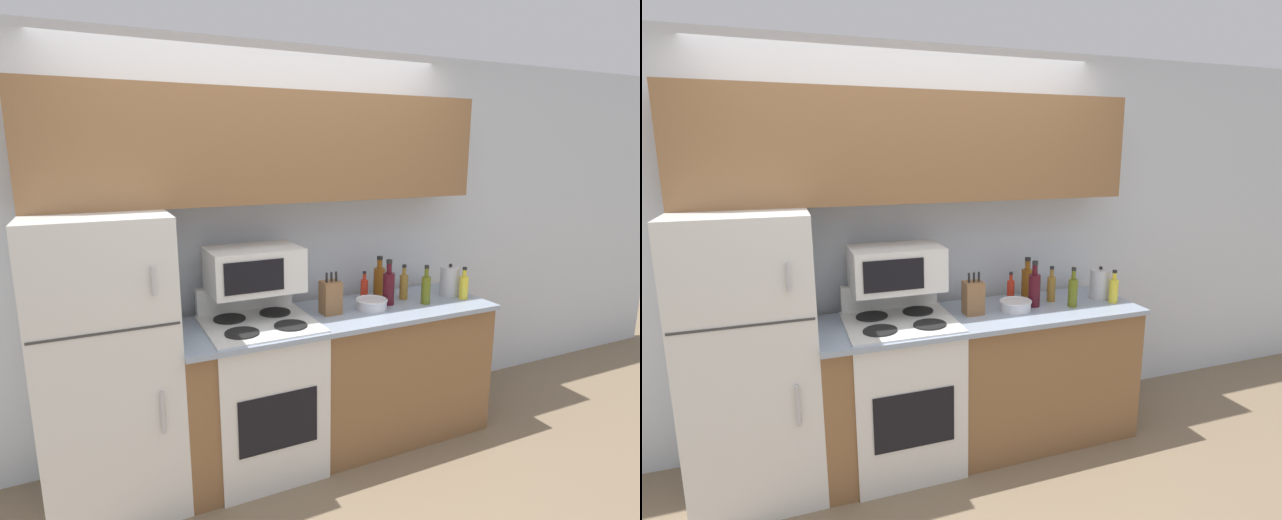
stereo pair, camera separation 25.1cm
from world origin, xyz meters
TOP-DOWN VIEW (x-y plane):
  - ground_plane at (0.00, 0.00)m, footprint 12.00×12.00m
  - wall_back at (0.00, 0.71)m, footprint 8.00×0.05m
  - lower_cabinets at (0.34, 0.29)m, footprint 2.02×0.63m
  - refrigerator at (-1.01, 0.34)m, footprint 0.67×0.70m
  - upper_cabinets at (0.00, 0.52)m, footprint 2.70×0.33m
  - stove at (-0.19, 0.28)m, footprint 0.64×0.61m
  - microwave at (-0.18, 0.39)m, footprint 0.54×0.36m
  - knife_block at (0.27, 0.28)m, footprint 0.12×0.11m
  - bowl at (0.54, 0.25)m, footprint 0.20×0.20m
  - bottle_wine_red at (0.69, 0.29)m, footprint 0.08×0.08m
  - bottle_olive_oil at (0.92, 0.20)m, footprint 0.06×0.06m
  - bottle_whiskey at (0.74, 0.49)m, footprint 0.08×0.08m
  - bottle_hot_sauce at (0.60, 0.44)m, footprint 0.05×0.05m
  - bottle_cooking_spray at (1.23, 0.18)m, footprint 0.06×0.06m
  - bottle_vinegar at (0.85, 0.35)m, footprint 0.06×0.06m
  - kettle at (1.20, 0.29)m, footprint 0.13×0.13m

SIDE VIEW (x-z plane):
  - ground_plane at x=0.00m, z-range 0.00..0.00m
  - lower_cabinets at x=0.34m, z-range 0.00..0.91m
  - stove at x=-0.19m, z-range -0.06..1.02m
  - refrigerator at x=-1.01m, z-range 0.00..1.60m
  - bowl at x=0.54m, z-range 0.91..0.98m
  - bottle_hot_sauce at x=0.60m, z-range 0.89..1.09m
  - bottle_cooking_spray at x=1.23m, z-range 0.89..1.11m
  - bottle_vinegar at x=0.85m, z-range 0.89..1.13m
  - kettle at x=1.20m, z-range 0.90..1.13m
  - bottle_olive_oil at x=0.92m, z-range 0.88..1.14m
  - knife_block at x=0.27m, z-range 0.88..1.15m
  - bottle_whiskey at x=0.74m, z-range 0.88..1.16m
  - bottle_wine_red at x=0.69m, z-range 0.88..1.18m
  - microwave at x=-0.18m, z-range 1.09..1.34m
  - wall_back at x=0.00m, z-range 0.00..2.55m
  - upper_cabinets at x=0.00m, z-range 1.60..2.24m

